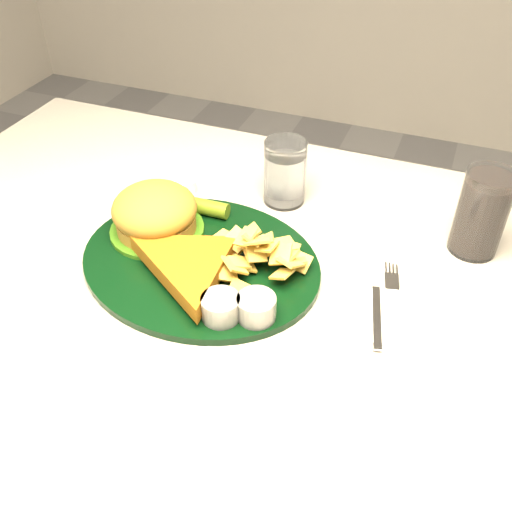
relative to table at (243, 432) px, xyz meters
The scene contains 6 objects.
table is the anchor object (origin of this frame).
dinner_plate 0.42m from the table, behind, with size 0.35×0.29×0.08m, color black, non-canonical shape.
water_glass 0.47m from the table, 91.36° to the left, with size 0.07×0.07×0.11m, color silver.
cola_glass 0.56m from the table, 31.88° to the left, with size 0.07×0.07×0.13m, color black.
fork_napkin 0.43m from the table, ahead, with size 0.11×0.15×0.01m, color white, non-canonical shape.
ramekin 0.45m from the table, 135.36° to the left, with size 0.04×0.04×0.02m, color white.
Camera 1 is at (0.24, -0.54, 1.28)m, focal length 40.00 mm.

